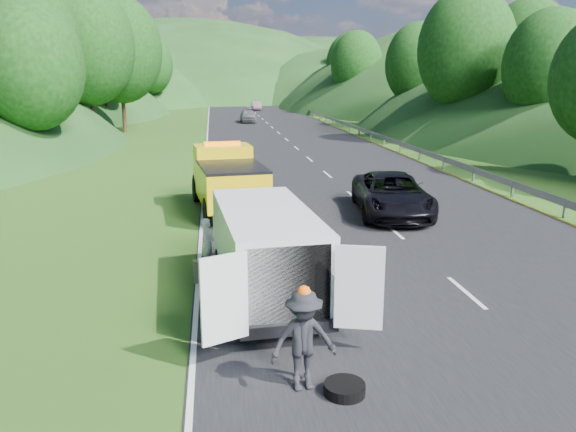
{
  "coord_description": "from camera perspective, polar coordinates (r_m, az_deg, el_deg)",
  "views": [
    {
      "loc": [
        -3.36,
        -14.86,
        5.47
      ],
      "look_at": [
        -1.17,
        1.61,
        1.3
      ],
      "focal_mm": 35.0,
      "sensor_mm": 36.0,
      "label": 1
    }
  ],
  "objects": [
    {
      "name": "dist_car_a",
      "position": [
        68.11,
        -4.07,
        9.45
      ],
      "size": [
        1.8,
        4.49,
        1.53
      ],
      "primitive_type": "imported",
      "color": "#4E4F53",
      "rests_on": "ground"
    },
    {
      "name": "child",
      "position": [
        15.93,
        -5.34,
        -6.05
      ],
      "size": [
        0.58,
        0.6,
        0.98
      ],
      "primitive_type": "imported",
      "rotation": [
        0.0,
        0.0,
        -0.92
      ],
      "color": "tan",
      "rests_on": "ground"
    },
    {
      "name": "white_van",
      "position": [
        13.96,
        -2.38,
        -3.21
      ],
      "size": [
        3.59,
        6.76,
        2.33
      ],
      "rotation": [
        0.0,
        0.0,
        0.08
      ],
      "color": "black",
      "rests_on": "ground"
    },
    {
      "name": "suitcase",
      "position": [
        15.39,
        -8.82,
        -5.6
      ],
      "size": [
        0.43,
        0.28,
        0.65
      ],
      "primitive_type": "cube",
      "rotation": [
        0.0,
        0.0,
        0.13
      ],
      "color": "#64654C",
      "rests_on": "ground"
    },
    {
      "name": "passing_suv",
      "position": [
        23.1,
        10.42,
        0.16
      ],
      "size": [
        3.48,
        6.19,
        1.63
      ],
      "primitive_type": "imported",
      "rotation": [
        0.0,
        0.0,
        -0.14
      ],
      "color": "black",
      "rests_on": "ground"
    },
    {
      "name": "tree_line_left",
      "position": [
        76.67,
        -19.59,
        9.2
      ],
      "size": [
        14.0,
        140.0,
        14.0
      ],
      "primitive_type": null,
      "color": "#245F1C",
      "rests_on": "ground"
    },
    {
      "name": "ground",
      "position": [
        16.18,
        4.89,
        -5.71
      ],
      "size": [
        320.0,
        320.0,
        0.0
      ],
      "primitive_type": "plane",
      "color": "#38661E",
      "rests_on": "ground"
    },
    {
      "name": "dist_car_b",
      "position": [
        92.49,
        -3.22,
        10.68
      ],
      "size": [
        1.44,
        4.12,
        1.36
      ],
      "primitive_type": "imported",
      "color": "#6E4959",
      "rests_on": "ground"
    },
    {
      "name": "tow_truck",
      "position": [
        23.18,
        -6.19,
        3.75
      ],
      "size": [
        3.11,
        6.63,
        2.75
      ],
      "rotation": [
        0.0,
        0.0,
        0.12
      ],
      "color": "black",
      "rests_on": "ground"
    },
    {
      "name": "woman",
      "position": [
        16.64,
        -8.06,
        -5.25
      ],
      "size": [
        0.46,
        0.59,
        1.48
      ],
      "primitive_type": "imported",
      "rotation": [
        0.0,
        0.0,
        1.43
      ],
      "color": "white",
      "rests_on": "ground"
    },
    {
      "name": "spare_tire",
      "position": [
        10.43,
        5.75,
        -17.62
      ],
      "size": [
        0.73,
        0.73,
        0.2
      ],
      "primitive_type": "cylinder",
      "color": "black",
      "rests_on": "ground"
    },
    {
      "name": "worker",
      "position": [
        10.55,
        1.56,
        -17.14
      ],
      "size": [
        1.29,
        0.86,
        1.86
      ],
      "primitive_type": "imported",
      "rotation": [
        0.0,
        0.0,
        0.14
      ],
      "color": "black",
      "rests_on": "ground"
    },
    {
      "name": "guardrail",
      "position": [
        68.94,
        3.93,
        9.51
      ],
      "size": [
        0.06,
        140.0,
        1.52
      ],
      "primitive_type": "cube",
      "color": "gray",
      "rests_on": "ground"
    },
    {
      "name": "hills_backdrop",
      "position": [
        149.98,
        -3.88,
        11.97
      ],
      "size": [
        201.0,
        288.6,
        44.0
      ],
      "primitive_type": null,
      "color": "#2D5B23",
      "rests_on": "ground"
    },
    {
      "name": "tree_line_right",
      "position": [
        79.55,
        11.98,
        9.85
      ],
      "size": [
        14.0,
        140.0,
        14.0
      ],
      "primitive_type": null,
      "color": "#245F1C",
      "rests_on": "ground"
    },
    {
      "name": "dist_car_c",
      "position": [
        110.66,
        -4.05,
        11.22
      ],
      "size": [
        1.96,
        4.83,
        1.4
      ],
      "primitive_type": "imported",
      "color": "#8F5147",
      "rests_on": "ground"
    },
    {
      "name": "road_surface",
      "position": [
        55.49,
        -0.97,
        8.44
      ],
      "size": [
        14.0,
        200.0,
        0.02
      ],
      "primitive_type": "cube",
      "color": "black",
      "rests_on": "ground"
    }
  ]
}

